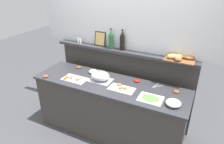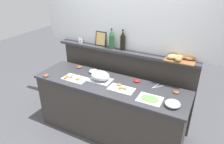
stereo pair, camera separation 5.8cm
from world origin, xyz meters
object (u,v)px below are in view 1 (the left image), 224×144
sandwich_platter_front (74,79)px  pepper_shaker (80,41)px  framed_picture (100,39)px  glass_bowl_medium (93,72)px  wine_bottle_green (111,40)px  condiment_bowl_dark (137,80)px  glass_bowl_large (173,103)px  bread_basket (180,57)px  sandwich_platter_rear (122,89)px  serving_tongs (156,86)px  condiment_bowl_red (176,91)px  serving_cloche (100,76)px  wine_bottle_dark (122,41)px  cold_cuts_platter (150,98)px  salt_shaker (78,40)px  condiment_bowl_teal (79,67)px  condiment_bowl_cream (45,76)px

sandwich_platter_front → pepper_shaker: pepper_shaker is taller
framed_picture → glass_bowl_medium: bearing=-85.6°
wine_bottle_green → condiment_bowl_dark: bearing=-20.8°
glass_bowl_large → bread_basket: size_ratio=0.46×
sandwich_platter_rear → serving_tongs: sandwich_platter_rear is taller
bread_basket → condiment_bowl_red: bearing=-77.9°
serving_cloche → wine_bottle_dark: (0.15, 0.44, 0.43)m
serving_cloche → wine_bottle_dark: 0.64m
sandwich_platter_front → framed_picture: framed_picture is taller
glass_bowl_medium → condiment_bowl_dark: bearing=3.8°
cold_cuts_platter → framed_picture: (-1.06, 0.61, 0.47)m
sandwich_platter_front → pepper_shaker: (-0.23, 0.56, 0.40)m
sandwich_platter_front → condiment_bowl_red: sandwich_platter_front is taller
condiment_bowl_dark → framed_picture: bearing=161.8°
bread_basket → glass_bowl_medium: bearing=-167.6°
glass_bowl_medium → bread_basket: (1.24, 0.27, 0.38)m
sandwich_platter_rear → cold_cuts_platter: 0.43m
wine_bottle_dark → salt_shaker: 0.81m
condiment_bowl_teal → cold_cuts_platter: bearing=-15.1°
serving_cloche → wine_bottle_green: (-0.03, 0.42, 0.43)m
condiment_bowl_red → condiment_bowl_cream: bearing=-166.8°
wine_bottle_dark → serving_tongs: bearing=-20.1°
cold_cuts_platter → sandwich_platter_front: bearing=179.8°
cold_cuts_platter → framed_picture: size_ratio=1.34×
condiment_bowl_red → wine_bottle_green: 1.23m
wine_bottle_dark → bread_basket: bearing=0.0°
condiment_bowl_teal → framed_picture: (0.29, 0.24, 0.46)m
cold_cuts_platter → wine_bottle_dark: 1.02m
serving_cloche → framed_picture: size_ratio=1.47×
condiment_bowl_cream → sandwich_platter_front: bearing=16.9°
condiment_bowl_teal → condiment_bowl_cream: size_ratio=1.04×
sandwich_platter_rear → pepper_shaker: pepper_shaker is taller
condiment_bowl_teal → framed_picture: bearing=39.2°
bread_basket → sandwich_platter_front: bearing=-157.3°
wine_bottle_green → bread_basket: wine_bottle_green is taller
glass_bowl_medium → framed_picture: 0.54m
cold_cuts_platter → serving_tongs: cold_cuts_platter is taller
sandwich_platter_front → condiment_bowl_dark: 0.94m
framed_picture → condiment_bowl_cream: bearing=-127.5°
glass_bowl_medium → bread_basket: 1.33m
wine_bottle_dark → salt_shaker: (-0.80, -0.02, -0.10)m
condiment_bowl_cream → serving_tongs: bearing=16.7°
condiment_bowl_dark → glass_bowl_medium: bearing=-176.2°
condiment_bowl_red → bread_basket: bearing=102.1°
sandwich_platter_front → condiment_bowl_dark: sandwich_platter_front is taller
serving_cloche → condiment_bowl_dark: size_ratio=3.60×
glass_bowl_large → salt_shaker: salt_shaker is taller
condiment_bowl_teal → bread_basket: (1.56, 0.22, 0.39)m
pepper_shaker → bread_basket: pepper_shaker is taller
condiment_bowl_red → salt_shaker: salt_shaker is taller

